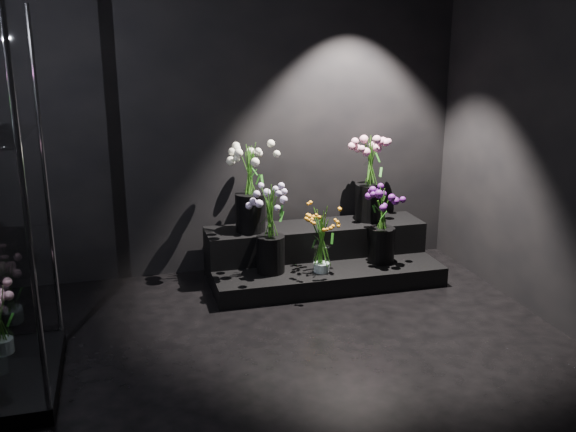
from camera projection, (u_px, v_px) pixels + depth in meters
name	position (u px, v px, depth m)	size (l,w,h in m)	color
floor	(295.00, 379.00, 3.91)	(4.00, 4.00, 0.00)	black
wall_back	(231.00, 111.00, 5.39)	(4.00, 4.00, 0.00)	black
wall_front	(503.00, 285.00, 1.67)	(4.00, 4.00, 0.00)	black
display_riser	(319.00, 256.00, 5.53)	(1.91, 0.85, 0.42)	black
bouquet_orange_bells	(322.00, 240.00, 5.14)	(0.36, 0.36, 0.54)	white
bouquet_lilac	(270.00, 223.00, 5.11)	(0.44, 0.44, 0.71)	black
bouquet_purple	(382.00, 220.00, 5.35)	(0.35, 0.35, 0.65)	black
bouquet_cream_roses	(250.00, 180.00, 5.29)	(0.46, 0.46, 0.76)	black
bouquet_pink_roses	(370.00, 173.00, 5.61)	(0.42, 0.42, 0.76)	black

